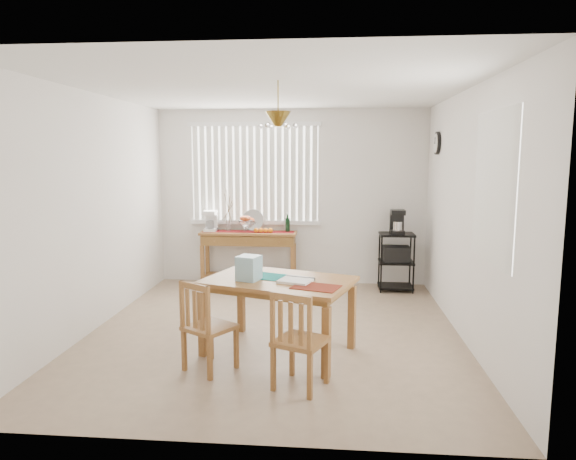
# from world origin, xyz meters

# --- Properties ---
(ground) EXTENTS (4.00, 4.50, 0.01)m
(ground) POSITION_xyz_m (0.00, 0.00, -0.01)
(ground) COLOR tan
(room_shell) EXTENTS (4.20, 4.70, 2.70)m
(room_shell) POSITION_xyz_m (0.00, 0.01, 1.69)
(room_shell) COLOR white
(room_shell) RESTS_ON ground
(sideboard) EXTENTS (1.42, 0.40, 0.80)m
(sideboard) POSITION_xyz_m (-0.61, 2.03, 0.60)
(sideboard) COLOR olive
(sideboard) RESTS_ON ground
(sideboard_items) EXTENTS (1.35, 0.33, 0.61)m
(sideboard_items) POSITION_xyz_m (-0.83, 2.04, 0.93)
(sideboard_items) COLOR maroon
(sideboard_items) RESTS_ON sideboard
(wire_cart) EXTENTS (0.49, 0.39, 0.83)m
(wire_cart) POSITION_xyz_m (1.53, 1.89, 0.50)
(wire_cart) COLOR black
(wire_cart) RESTS_ON ground
(cart_items) EXTENTS (0.19, 0.23, 0.34)m
(cart_items) POSITION_xyz_m (1.53, 1.90, 0.98)
(cart_items) COLOR black
(cart_items) RESTS_ON wire_cart
(dining_table) EXTENTS (1.58, 1.27, 0.73)m
(dining_table) POSITION_xyz_m (0.11, -0.59, 0.65)
(dining_table) COLOR olive
(dining_table) RESTS_ON ground
(table_items) EXTENTS (1.02, 0.80, 0.24)m
(table_items) POSITION_xyz_m (-0.06, -0.66, 0.82)
(table_items) COLOR #167D7B
(table_items) RESTS_ON dining_table
(chair_left) EXTENTS (0.53, 0.53, 0.83)m
(chair_left) POSITION_xyz_m (-0.48, -1.09, 0.41)
(chair_left) COLOR olive
(chair_left) RESTS_ON ground
(chair_right) EXTENTS (0.51, 0.51, 0.84)m
(chair_right) POSITION_xyz_m (0.36, -1.38, 0.41)
(chair_right) COLOR olive
(chair_right) RESTS_ON ground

